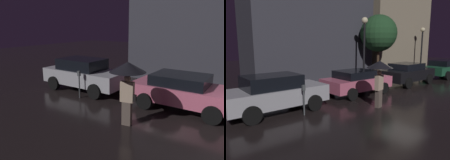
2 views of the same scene
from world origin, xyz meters
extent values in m
plane|color=black|center=(0.00, 0.00, 0.00)|extent=(60.00, 60.00, 0.00)
cube|color=#3D3D47|center=(-1.93, 6.50, 3.26)|extent=(9.56, 3.00, 6.53)
cube|color=gray|center=(7.69, 6.50, 4.80)|extent=(8.04, 3.00, 9.61)
cube|color=#B7B7BF|center=(-7.10, 1.33, 0.69)|extent=(4.23, 1.78, 0.70)
cube|color=black|center=(-7.27, 1.33, 1.31)|extent=(2.20, 1.56, 0.53)
cylinder|color=black|center=(-5.79, 2.21, 0.34)|extent=(0.69, 0.22, 0.69)
cylinder|color=black|center=(-5.79, 0.45, 0.34)|extent=(0.69, 0.22, 0.69)
cylinder|color=black|center=(-8.41, 2.21, 0.34)|extent=(0.69, 0.22, 0.69)
cylinder|color=black|center=(-8.41, 0.45, 0.34)|extent=(0.69, 0.22, 0.69)
cube|color=#DB6684|center=(-2.21, 1.54, 0.63)|extent=(3.98, 1.90, 0.62)
cube|color=black|center=(-2.37, 1.54, 1.15)|extent=(2.08, 1.65, 0.41)
cylinder|color=black|center=(-0.99, 2.46, 0.32)|extent=(0.64, 0.22, 0.64)
cylinder|color=black|center=(-0.99, 0.62, 0.32)|extent=(0.64, 0.22, 0.64)
cylinder|color=black|center=(-3.44, 2.46, 0.32)|extent=(0.64, 0.22, 0.64)
cylinder|color=black|center=(-3.44, 0.62, 0.32)|extent=(0.64, 0.22, 0.64)
cube|color=black|center=(2.50, 1.36, 0.70)|extent=(4.13, 1.79, 0.69)
cube|color=black|center=(2.33, 1.36, 1.27)|extent=(2.15, 1.57, 0.44)
cylinder|color=black|center=(3.78, 2.25, 0.35)|extent=(0.71, 0.22, 0.71)
cylinder|color=black|center=(3.78, 0.48, 0.35)|extent=(0.71, 0.22, 0.71)
cylinder|color=black|center=(1.22, 2.25, 0.35)|extent=(0.71, 0.22, 0.71)
cylinder|color=black|center=(1.22, 0.48, 0.35)|extent=(0.71, 0.22, 0.71)
cube|color=#1E5638|center=(7.86, 1.27, 0.66)|extent=(4.69, 1.77, 0.63)
cube|color=black|center=(7.67, 1.27, 1.20)|extent=(2.44, 1.55, 0.45)
cylinder|color=black|center=(9.31, 2.14, 0.35)|extent=(0.69, 0.22, 0.69)
cylinder|color=black|center=(6.41, 2.14, 0.35)|extent=(0.69, 0.22, 0.69)
cylinder|color=black|center=(6.41, 0.40, 0.35)|extent=(0.69, 0.22, 0.69)
cube|color=#66564C|center=(-3.30, -0.98, 0.40)|extent=(0.33, 0.25, 0.80)
cube|color=#D1B293|center=(-3.30, -0.98, 1.13)|extent=(0.46, 0.27, 0.67)
sphere|color=tan|center=(-3.30, -0.98, 1.57)|extent=(0.22, 0.22, 0.22)
cylinder|color=black|center=(-3.30, -0.98, 1.39)|extent=(0.02, 0.02, 0.78)
cone|color=black|center=(-3.30, -0.98, 1.94)|extent=(1.16, 1.16, 0.32)
cube|color=black|center=(-3.07, -0.98, 0.97)|extent=(0.17, 0.13, 0.22)
cylinder|color=#4C5154|center=(-6.45, 0.19, 0.51)|extent=(0.06, 0.06, 1.02)
cube|color=#4C5154|center=(-6.45, 0.19, 1.13)|extent=(0.12, 0.10, 0.22)
cylinder|color=black|center=(0.34, 3.50, 2.07)|extent=(0.14, 0.14, 4.13)
sphere|color=#F9EAB7|center=(0.34, 3.50, 4.35)|extent=(0.44, 0.44, 0.44)
cylinder|color=black|center=(8.69, 4.02, 1.92)|extent=(0.14, 0.14, 3.84)
sphere|color=#F9EAB7|center=(8.69, 4.02, 4.05)|extent=(0.42, 0.42, 0.42)
cylinder|color=#473323|center=(2.07, 3.72, 1.20)|extent=(0.20, 0.20, 2.39)
sphere|color=#234C28|center=(2.07, 3.72, 3.55)|extent=(2.72, 2.72, 2.72)
camera|label=1|loc=(0.02, -6.77, 3.21)|focal=35.00mm
camera|label=2|loc=(-10.71, -7.19, 2.90)|focal=35.00mm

